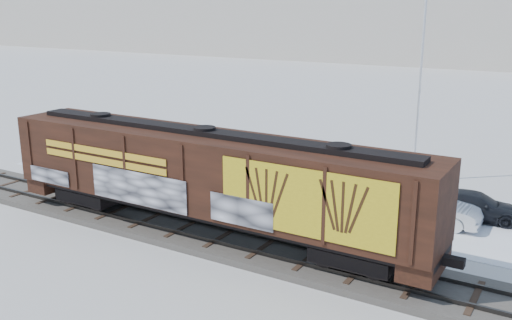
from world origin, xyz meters
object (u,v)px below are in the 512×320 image
Objects in this scene: hopper_railcar at (206,175)px; car_silver at (245,169)px; car_white at (430,208)px; car_dark at (475,206)px; flagpole at (420,106)px.

hopper_railcar is 8.06m from car_silver.
car_dark is (1.65, 1.64, -0.10)m from car_white.
hopper_railcar is at bearing -112.06° from flagpole.
car_silver is 10.30m from car_white.
car_silver is at bearing 110.31° from hopper_railcar.
flagpole is 10.16m from car_silver.
hopper_railcar is 3.87× the size of car_silver.
car_dark is (4.05, -4.47, -3.65)m from flagpole.
car_white is (10.28, -0.69, -0.13)m from car_silver.
car_white is at bearing 41.28° from hopper_railcar.
hopper_railcar is 1.66× the size of flagpole.
flagpole is 2.64× the size of car_white.
car_dark is (9.22, 8.28, -2.19)m from hopper_railcar.
car_white is at bearing -68.56° from flagpole.
car_white is at bearing 127.97° from car_dark.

